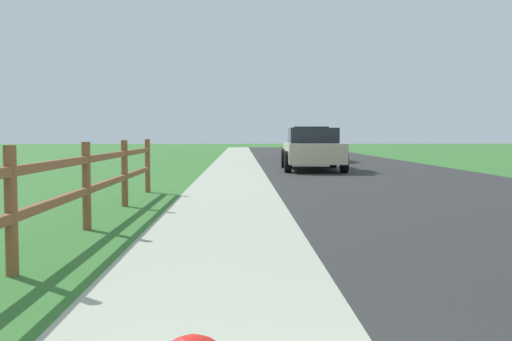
{
  "coord_description": "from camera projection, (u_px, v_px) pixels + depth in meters",
  "views": [
    {
      "loc": [
        -0.78,
        -0.71,
        1.22
      ],
      "look_at": [
        -0.53,
        8.91,
        0.66
      ],
      "focal_mm": 42.34,
      "sensor_mm": 36.0,
      "label": 1
    }
  ],
  "objects": [
    {
      "name": "ground_plane",
      "position": [
        259.0,
        164.0,
        25.74
      ],
      "size": [
        120.0,
        120.0,
        0.0
      ],
      "primitive_type": "plane",
      "color": "#346F2E"
    },
    {
      "name": "grass_verge",
      "position": [
        159.0,
        162.0,
        27.63
      ],
      "size": [
        5.0,
        66.0,
        0.0
      ],
      "primitive_type": "cube",
      "color": "#346F2E",
      "rests_on": "ground"
    },
    {
      "name": "rail_fence",
      "position": [
        56.0,
        188.0,
        6.44
      ],
      "size": [
        0.11,
        12.81,
        1.14
      ],
      "color": "brown",
      "rests_on": "ground"
    },
    {
      "name": "parked_car_black",
      "position": [
        309.0,
        143.0,
        28.53
      ],
      "size": [
        2.12,
        4.77,
        1.62
      ],
      "color": "black",
      "rests_on": "ground"
    },
    {
      "name": "road_asphalt",
      "position": [
        333.0,
        162.0,
        27.83
      ],
      "size": [
        7.0,
        66.0,
        0.01
      ],
      "primitive_type": "cube",
      "color": "#2B2B2B",
      "rests_on": "ground"
    },
    {
      "name": "parked_suv_beige",
      "position": [
        312.0,
        149.0,
        21.1
      ],
      "size": [
        2.19,
        5.01,
        1.47
      ],
      "color": "#C6B793",
      "rests_on": "ground"
    },
    {
      "name": "curb_concrete",
      "position": [
        192.0,
        162.0,
        27.66
      ],
      "size": [
        6.0,
        66.0,
        0.01
      ],
      "primitive_type": "cube",
      "color": "#A9AF98",
      "rests_on": "ground"
    }
  ]
}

